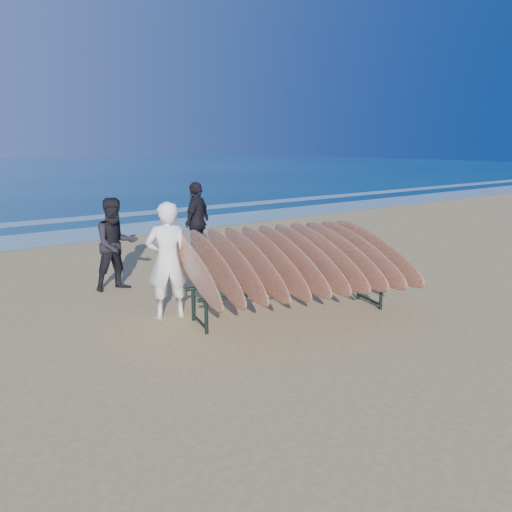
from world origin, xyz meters
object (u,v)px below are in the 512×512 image
at_px(person_white, 168,260).
at_px(person_dark_a, 116,244).
at_px(person_dark_b, 197,221).
at_px(surfboard_rack, 291,259).

height_order(person_white, person_dark_a, person_white).
distance_m(person_dark_a, person_dark_b, 2.86).
xyz_separation_m(surfboard_rack, person_white, (-1.52, 1.13, 0.00)).
relative_size(surfboard_rack, person_white, 2.10).
xyz_separation_m(surfboard_rack, person_dark_a, (-1.43, 3.12, -0.05)).
relative_size(surfboard_rack, person_dark_b, 2.09).
height_order(person_white, person_dark_b, person_dark_b).
bearing_deg(surfboard_rack, person_dark_a, 131.08).
bearing_deg(person_dark_a, person_white, -90.06).
distance_m(surfboard_rack, person_white, 1.89).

